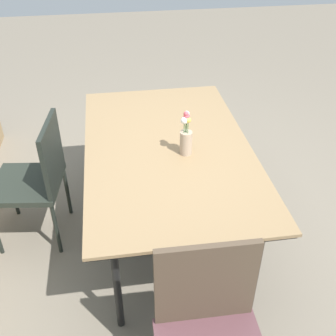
{
  "coord_description": "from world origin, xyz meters",
  "views": [
    {
      "loc": [
        -2.3,
        0.37,
        2.16
      ],
      "look_at": [
        -0.09,
        0.03,
        0.57
      ],
      "focal_mm": 43.84,
      "sensor_mm": 36.0,
      "label": 1
    }
  ],
  "objects_px": {
    "dining_table": "(168,153)",
    "chair_end_left": "(210,336)",
    "flower_vase": "(186,137)",
    "chair_far_side": "(37,175)"
  },
  "relations": [
    {
      "from": "dining_table",
      "to": "flower_vase",
      "type": "xyz_separation_m",
      "value": [
        -0.09,
        -0.1,
        0.16
      ]
    },
    {
      "from": "chair_far_side",
      "to": "chair_end_left",
      "type": "xyz_separation_m",
      "value": [
        -1.34,
        -0.88,
        0.02
      ]
    },
    {
      "from": "chair_end_left",
      "to": "dining_table",
      "type": "bearing_deg",
      "value": -89.0
    },
    {
      "from": "chair_far_side",
      "to": "chair_end_left",
      "type": "distance_m",
      "value": 1.6
    },
    {
      "from": "flower_vase",
      "to": "chair_end_left",
      "type": "bearing_deg",
      "value": 175.11
    },
    {
      "from": "dining_table",
      "to": "flower_vase",
      "type": "height_order",
      "value": "flower_vase"
    },
    {
      "from": "dining_table",
      "to": "chair_far_side",
      "type": "distance_m",
      "value": 0.9
    },
    {
      "from": "dining_table",
      "to": "chair_far_side",
      "type": "relative_size",
      "value": 1.93
    },
    {
      "from": "dining_table",
      "to": "chair_end_left",
      "type": "height_order",
      "value": "chair_end_left"
    },
    {
      "from": "chair_far_side",
      "to": "dining_table",
      "type": "bearing_deg",
      "value": -90.4
    }
  ]
}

